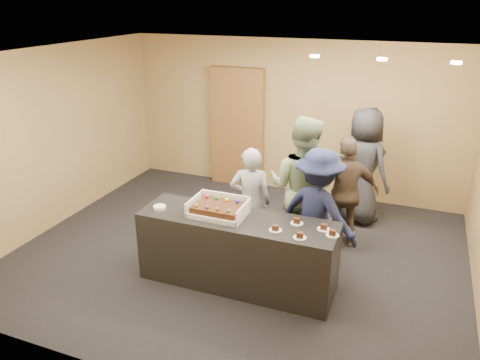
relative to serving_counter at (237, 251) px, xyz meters
The scene contains 17 objects.
room 1.16m from the serving_counter, 109.61° to the left, with size 6.04×6.00×2.70m.
serving_counter is the anchor object (origin of this frame).
storage_cabinet 3.40m from the serving_counter, 111.87° to the left, with size 1.00×0.15×2.19m, color brown.
cake_box 0.55m from the serving_counter, behind, with size 0.67×0.46×0.20m.
sheet_cake 0.60m from the serving_counter, behind, with size 0.57×0.39×0.11m.
plate_stack 1.10m from the serving_counter, behind, with size 0.16×0.16×0.04m, color white.
slice_a 0.71m from the serving_counter, 13.92° to the right, with size 0.15×0.15×0.07m.
slice_b 0.85m from the serving_counter, 10.22° to the left, with size 0.15×0.15×0.07m.
slice_c 0.97m from the serving_counter, 13.48° to the right, with size 0.15×0.15×0.07m.
slice_d 1.13m from the serving_counter, ahead, with size 0.15×0.15×0.07m.
slice_e 1.23m from the serving_counter, ahead, with size 0.15×0.15×0.07m.
person_server_grey 0.84m from the serving_counter, 98.33° to the left, with size 0.56×0.37×1.54m, color #A3A3A8.
person_sage_man 1.27m from the serving_counter, 63.66° to the left, with size 0.95×0.74×1.95m, color gray.
person_navy_man 1.13m from the serving_counter, 38.22° to the left, with size 1.08×0.62×1.67m, color #181E3F.
person_brown_extra 1.82m from the serving_counter, 54.27° to the left, with size 0.94×0.39×1.61m, color #4E3E30.
person_dark_suit 2.66m from the serving_counter, 64.20° to the left, with size 0.89×0.58×1.83m, color #25262A.
ceiling_spotlights 2.86m from the serving_counter, 41.30° to the left, with size 1.72×0.12×0.03m.
Camera 1 is at (2.11, -5.32, 3.37)m, focal length 35.00 mm.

